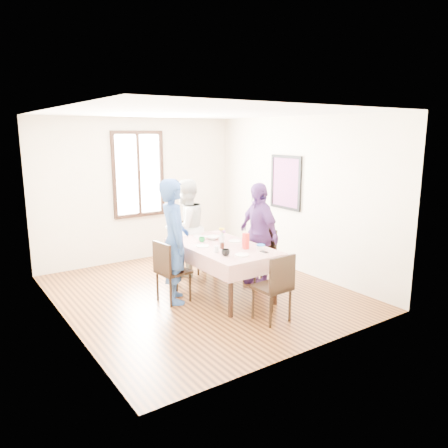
{
  "coord_description": "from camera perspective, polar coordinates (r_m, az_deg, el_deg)",
  "views": [
    {
      "loc": [
        -3.27,
        -5.42,
        2.42
      ],
      "look_at": [
        0.24,
        -0.28,
        1.1
      ],
      "focal_mm": 34.62,
      "sensor_mm": 36.0,
      "label": 1
    }
  ],
  "objects": [
    {
      "name": "person_left",
      "position": [
        6.21,
        -6.64,
        -2.28
      ],
      "size": [
        0.62,
        0.76,
        1.8
      ],
      "primitive_type": "imported",
      "rotation": [
        0.0,
        0.0,
        1.23
      ],
      "color": "navy",
      "rests_on": "ground"
    },
    {
      "name": "back_wall",
      "position": [
        8.4,
        -11.21,
        4.42
      ],
      "size": [
        4.0,
        0.0,
        4.0
      ],
      "primitive_type": "plane",
      "rotation": [
        1.57,
        0.0,
        0.0
      ],
      "color": "beige",
      "rests_on": "ground"
    },
    {
      "name": "mug_black",
      "position": [
        5.94,
        0.21,
        -3.78
      ],
      "size": [
        0.12,
        0.12,
        0.09
      ],
      "primitive_type": "imported",
      "rotation": [
        0.0,
        0.0,
        -0.08
      ],
      "color": "black",
      "rests_on": "tablecloth"
    },
    {
      "name": "plate_right",
      "position": [
        6.72,
        1.42,
        -2.27
      ],
      "size": [
        0.2,
        0.2,
        0.01
      ],
      "primitive_type": "cylinder",
      "color": "white",
      "rests_on": "tablecloth"
    },
    {
      "name": "window_pane",
      "position": [
        8.36,
        -11.27,
        6.45
      ],
      "size": [
        0.9,
        0.02,
        1.5
      ],
      "primitive_type": "cube",
      "color": "white",
      "rests_on": "back_wall"
    },
    {
      "name": "chair_left",
      "position": [
        6.33,
        -6.7,
        -6.2
      ],
      "size": [
        0.47,
        0.47,
        0.91
      ],
      "primitive_type": "cube",
      "rotation": [
        0.0,
        0.0,
        -1.45
      ],
      "color": "black",
      "rests_on": "ground"
    },
    {
      "name": "plate_left",
      "position": [
        6.44,
        -2.84,
        -2.91
      ],
      "size": [
        0.2,
        0.2,
        0.01
      ],
      "primitive_type": "cylinder",
      "color": "white",
      "rests_on": "tablecloth"
    },
    {
      "name": "mug_flag",
      "position": [
        6.54,
        2.72,
        -2.37
      ],
      "size": [
        0.11,
        0.11,
        0.08
      ],
      "primitive_type": "imported",
      "rotation": [
        0.0,
        0.0,
        0.42
      ],
      "color": "red",
      "rests_on": "tablecloth"
    },
    {
      "name": "serving_bowl",
      "position": [
        6.84,
        -1.5,
        -1.83
      ],
      "size": [
        0.27,
        0.27,
        0.05
      ],
      "primitive_type": "imported",
      "rotation": [
        0.0,
        0.0,
        0.38
      ],
      "color": "white",
      "rests_on": "tablecloth"
    },
    {
      "name": "person_far",
      "position": [
        7.4,
        -5.16,
        -0.49
      ],
      "size": [
        0.92,
        0.78,
        1.66
      ],
      "primitive_type": "imported",
      "rotation": [
        0.0,
        0.0,
        3.35
      ],
      "color": "beige",
      "rests_on": "ground"
    },
    {
      "name": "jam_jar",
      "position": [
        6.3,
        -0.23,
        -2.87
      ],
      "size": [
        0.06,
        0.06,
        0.09
      ],
      "primitive_type": "cylinder",
      "color": "black",
      "rests_on": "tablecloth"
    },
    {
      "name": "ground",
      "position": [
        6.77,
        -3.08,
        -8.97
      ],
      "size": [
        4.5,
        4.5,
        0.0
      ],
      "primitive_type": "plane",
      "color": "black",
      "rests_on": "ground"
    },
    {
      "name": "tablecloth",
      "position": [
        6.48,
        -0.25,
        -2.9
      ],
      "size": [
        1.02,
        1.79,
        0.01
      ],
      "primitive_type": "cube",
      "color": "#600403",
      "rests_on": "dining_table"
    },
    {
      "name": "flower_vase",
      "position": [
        6.51,
        -0.27,
        -2.11
      ],
      "size": [
        0.07,
        0.07,
        0.15
      ],
      "primitive_type": "cylinder",
      "color": "silver",
      "rests_on": "tablecloth"
    },
    {
      "name": "mug_green",
      "position": [
        6.69,
        -2.94,
        -2.06
      ],
      "size": [
        0.13,
        0.13,
        0.08
      ],
      "primitive_type": "imported",
      "rotation": [
        0.0,
        0.0,
        -0.51
      ],
      "color": "#0C7226",
      "rests_on": "tablecloth"
    },
    {
      "name": "art_poster",
      "position": [
        7.81,
        8.17,
        5.45
      ],
      "size": [
        0.04,
        0.76,
        0.96
      ],
      "primitive_type": "cube",
      "color": "red",
      "rests_on": "right_wall"
    },
    {
      "name": "smartphone",
      "position": [
        6.15,
        5.34,
        -3.68
      ],
      "size": [
        0.06,
        0.13,
        0.01
      ],
      "primitive_type": "cube",
      "color": "black",
      "rests_on": "tablecloth"
    },
    {
      "name": "plate_far",
      "position": [
        7.02,
        -3.19,
        -1.66
      ],
      "size": [
        0.2,
        0.2,
        0.01
      ],
      "primitive_type": "cylinder",
      "color": "white",
      "rests_on": "tablecloth"
    },
    {
      "name": "plate_near",
      "position": [
        5.97,
        2.4,
        -4.09
      ],
      "size": [
        0.2,
        0.2,
        0.01
      ],
      "primitive_type": "cylinder",
      "color": "white",
      "rests_on": "tablecloth"
    },
    {
      "name": "juice_carton",
      "position": [
        6.28,
        2.89,
        -2.26
      ],
      "size": [
        0.07,
        0.07,
        0.23
      ],
      "primitive_type": "cube",
      "color": "red",
      "rests_on": "tablecloth"
    },
    {
      "name": "flower_bunch",
      "position": [
        6.48,
        -0.27,
        -1.04
      ],
      "size": [
        0.09,
        0.09,
        0.1
      ],
      "primitive_type": null,
      "color": "yellow",
      "rests_on": "flower_vase"
    },
    {
      "name": "dining_table",
      "position": [
        6.59,
        -0.25,
        -6.11
      ],
      "size": [
        0.9,
        1.67,
        0.75
      ],
      "primitive_type": "cube",
      "color": "black",
      "rests_on": "ground"
    },
    {
      "name": "window_frame",
      "position": [
        8.35,
        -11.24,
        6.45
      ],
      "size": [
        1.02,
        0.06,
        1.62
      ],
      "primitive_type": "cube",
      "color": "black",
      "rests_on": "back_wall"
    },
    {
      "name": "right_wall",
      "position": [
        7.63,
        9.76,
        3.74
      ],
      "size": [
        0.0,
        4.5,
        4.5
      ],
      "primitive_type": "plane",
      "rotation": [
        1.57,
        0.0,
        -1.57
      ],
      "color": "beige",
      "rests_on": "ground"
    },
    {
      "name": "chair_right",
      "position": [
        7.03,
        4.58,
        -4.29
      ],
      "size": [
        0.47,
        0.47,
        0.91
      ],
      "primitive_type": "cube",
      "rotation": [
        0.0,
        0.0,
        1.45
      ],
      "color": "black",
      "rests_on": "ground"
    },
    {
      "name": "person_right",
      "position": [
        6.93,
        4.5,
        -1.34
      ],
      "size": [
        0.49,
        1.0,
        1.66
      ],
      "primitive_type": "imported",
      "rotation": [
        0.0,
        0.0,
        -1.66
      ],
      "color": "#552D6F",
      "rests_on": "ground"
    },
    {
      "name": "chair_near",
      "position": [
        5.7,
        6.32,
        -8.26
      ],
      "size": [
        0.44,
        0.44,
        0.91
      ],
      "primitive_type": "cube",
      "rotation": [
        0.0,
        0.0,
        0.04
      ],
      "color": "black",
      "rests_on": "ground"
    },
    {
      "name": "butter_lid",
      "position": [
        6.29,
        4.85,
        -2.77
      ],
      "size": [
        0.12,
        0.12,
        0.01
      ],
      "primitive_type": "cylinder",
      "color": "blue",
      "rests_on": "butter_tub"
    },
    {
      "name": "drinking_glass",
      "position": [
        6.1,
        -0.98,
        -3.34
      ],
      "size": [
        0.07,
        0.07,
        0.09
      ],
      "primitive_type": "cylinder",
      "color": "silver",
      "rests_on": "tablecloth"
    },
    {
      "name": "butter_tub",
      "position": [
        6.3,
        4.85,
        -3.07
      ],
      "size": [
        0.11,
        0.11,
        0.06
      ],
      "primitive_type": "cylinder",
      "color": "white",
      "rests_on": "tablecloth"
    },
    {
      "name": "chair_far",
      "position": [
        7.51,
        -5.19,
        -3.25
      ],
      "size": [
        0.45,
        0.45,
        0.91
      ],
      "primitive_type": "cube",
      "rotation": [
        0.0,
        0.0,
        3.06
      ],
      "color": "black",
      "rests_on": "ground"
    }
  ]
}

